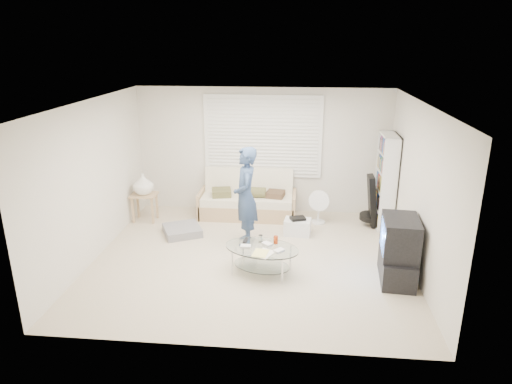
# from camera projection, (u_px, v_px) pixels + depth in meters

# --- Properties ---
(ground) EXTENTS (5.00, 5.00, 0.00)m
(ground) POSITION_uv_depth(u_px,v_px,m) (251.00, 259.00, 7.37)
(ground) COLOR tan
(ground) RESTS_ON ground
(room_shell) EXTENTS (5.02, 4.52, 2.51)m
(room_shell) POSITION_uv_depth(u_px,v_px,m) (254.00, 153.00, 7.30)
(room_shell) COLOR beige
(room_shell) RESTS_ON ground
(window_blinds) EXTENTS (2.32, 0.08, 1.62)m
(window_blinds) POSITION_uv_depth(u_px,v_px,m) (263.00, 137.00, 8.95)
(window_blinds) COLOR silver
(window_blinds) RESTS_ON ground
(futon_sofa) EXTENTS (1.90, 0.77, 0.93)m
(futon_sofa) POSITION_uv_depth(u_px,v_px,m) (248.00, 201.00, 9.06)
(futon_sofa) COLOR tan
(futon_sofa) RESTS_ON ground
(grey_floor_pillow) EXTENTS (0.84, 0.84, 0.14)m
(grey_floor_pillow) POSITION_uv_depth(u_px,v_px,m) (182.00, 230.00, 8.28)
(grey_floor_pillow) COLOR slate
(grey_floor_pillow) RESTS_ON ground
(side_table) EXTENTS (0.48, 0.39, 0.95)m
(side_table) POSITION_uv_depth(u_px,v_px,m) (143.00, 186.00, 8.69)
(side_table) COLOR tan
(side_table) RESTS_ON ground
(bookshelf) EXTENTS (0.28, 0.74, 1.76)m
(bookshelf) POSITION_uv_depth(u_px,v_px,m) (385.00, 181.00, 8.41)
(bookshelf) COLOR white
(bookshelf) RESTS_ON ground
(guitar_case) EXTENTS (0.35, 0.36, 0.97)m
(guitar_case) POSITION_uv_depth(u_px,v_px,m) (371.00, 204.00, 8.53)
(guitar_case) COLOR black
(guitar_case) RESTS_ON ground
(floor_fan) EXTENTS (0.41, 0.27, 0.67)m
(floor_fan) POSITION_uv_depth(u_px,v_px,m) (319.00, 204.00, 8.68)
(floor_fan) COLOR white
(floor_fan) RESTS_ON ground
(storage_bin) EXTENTS (0.50, 0.37, 0.33)m
(storage_bin) POSITION_uv_depth(u_px,v_px,m) (297.00, 226.00, 8.25)
(storage_bin) COLOR white
(storage_bin) RESTS_ON ground
(tv_unit) EXTENTS (0.55, 0.92, 0.96)m
(tv_unit) POSITION_uv_depth(u_px,v_px,m) (398.00, 250.00, 6.59)
(tv_unit) COLOR black
(tv_unit) RESTS_ON ground
(coffee_table) EXTENTS (1.27, 0.97, 0.54)m
(coffee_table) POSITION_uv_depth(u_px,v_px,m) (262.00, 252.00, 6.82)
(coffee_table) COLOR silver
(coffee_table) RESTS_ON ground
(standing_person) EXTENTS (0.51, 0.68, 1.71)m
(standing_person) POSITION_uv_depth(u_px,v_px,m) (246.00, 197.00, 7.65)
(standing_person) COLOR navy
(standing_person) RESTS_ON ground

